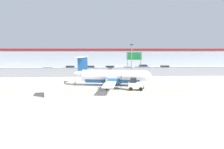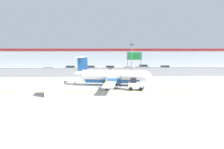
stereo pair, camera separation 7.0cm
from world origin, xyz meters
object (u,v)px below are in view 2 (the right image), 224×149
parked_car_1 (70,69)px  apron_light_pole (132,58)px  highway_sign (134,58)px  parked_car_4 (128,70)px  baggage_tug (135,85)px  traffic_cone_near_right (75,82)px  cargo_container (54,87)px  parked_car_5 (143,67)px  parked_car_6 (165,68)px  commuter_airplane (114,76)px  parked_car_0 (48,71)px  parked_car_3 (110,69)px  traffic_cone_near_left (111,84)px  parked_car_2 (90,69)px  ground_crew_worker (106,84)px

parked_car_1 → apron_light_pole: 20.34m
highway_sign → parked_car_4: bearing=104.1°
baggage_tug → apron_light_pole: (1.33, 12.83, 3.45)m
traffic_cone_near_right → highway_sign: size_ratio=0.12×
cargo_container → parked_car_4: size_ratio=0.62×
apron_light_pole → highway_sign: 5.25m
cargo_container → parked_car_5: 37.25m
cargo_container → highway_sign: 25.31m
parked_car_5 → parked_car_6: 6.51m
commuter_airplane → cargo_container: 10.74m
parked_car_0 → parked_car_3: size_ratio=0.96×
traffic_cone_near_right → parked_car_6: size_ratio=0.15×
commuter_airplane → traffic_cone_near_left: (-0.44, 0.45, -1.29)m
commuter_airplane → highway_sign: bearing=76.1°
parked_car_3 → apron_light_pole: 13.64m
traffic_cone_near_left → apron_light_pole: bearing=60.6°
cargo_container → traffic_cone_near_left: bearing=33.8°
traffic_cone_near_left → parked_car_4: 17.93m
baggage_tug → parked_car_2: bearing=114.7°
traffic_cone_near_right → parked_car_1: 19.72m
traffic_cone_near_right → parked_car_5: bearing=52.9°
parked_car_3 → parked_car_5: size_ratio=1.03×
commuter_airplane → traffic_cone_near_left: bearing=142.4°
traffic_cone_near_left → parked_car_0: bearing=132.2°
parked_car_1 → parked_car_4: bearing=163.8°
parked_car_5 → highway_sign: highway_sign is taller
highway_sign → ground_crew_worker: bearing=-111.6°
traffic_cone_near_left → traffic_cone_near_right: 6.83m
cargo_container → apron_light_pole: (12.65, 15.77, 3.20)m
parked_car_2 → highway_sign: 13.90m
commuter_airplane → highway_sign: (5.76, 14.02, 2.54)m
ground_crew_worker → traffic_cone_near_left: 4.39m
parked_car_1 → parked_car_3: same height
parked_car_0 → parked_car_4: (20.32, 0.55, 0.00)m
parked_car_2 → parked_car_6: 20.91m
cargo_container → parked_car_3: cargo_container is taller
parked_car_2 → parked_car_5: 15.90m
traffic_cone_near_right → parked_car_6: parked_car_6 is taller
commuter_airplane → traffic_cone_near_right: commuter_airplane is taller
cargo_container → parked_car_1: (-2.43, 28.98, -0.21)m
cargo_container → apron_light_pole: 20.47m
traffic_cone_near_right → highway_sign: bearing=41.6°
parked_car_2 → traffic_cone_near_right: bearing=82.3°
ground_crew_worker → highway_sign: highway_sign is taller
parked_car_3 → parked_car_5: same height
highway_sign → commuter_airplane: bearing=-112.3°
parked_car_2 → highway_sign: size_ratio=0.78×
parked_car_6 → apron_light_pole: bearing=52.4°
parked_car_1 → parked_car_3: 10.98m
parked_car_6 → apron_light_pole: apron_light_pole is taller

